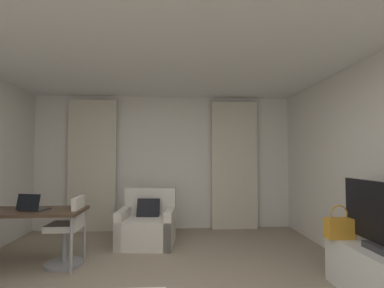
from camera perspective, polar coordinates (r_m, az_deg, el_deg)
name	(u,v)px	position (r m, az deg, el deg)	size (l,w,h in m)	color
wall_window	(165,162)	(5.67, -5.50, -3.63)	(5.12, 0.06, 2.60)	silver
ceiling	(155,27)	(2.91, -7.40, 22.24)	(5.12, 6.12, 0.06)	white
curtain_left_panel	(92,165)	(5.75, -19.40, -3.98)	(0.90, 0.06, 2.50)	beige
curtain_right_panel	(234,165)	(5.67, 8.53, -4.12)	(0.90, 0.06, 2.50)	beige
armchair	(147,226)	(4.80, -8.96, -15.96)	(0.92, 0.84, 0.87)	silver
desk	(24,215)	(4.32, -30.74, -12.13)	(1.48, 0.61, 0.72)	#4C3828
desk_chair	(68,235)	(4.21, -23.71, -16.32)	(0.48, 0.48, 0.88)	gray
laptop	(32,207)	(4.22, -29.40, -10.96)	(0.38, 0.32, 0.22)	#2D2D33
tv_flatscreen	(383,219)	(3.34, 33.97, -12.31)	(0.20, 1.10, 0.66)	#333338
handbag_primary	(339,227)	(3.67, 27.49, -14.63)	(0.30, 0.14, 0.37)	orange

